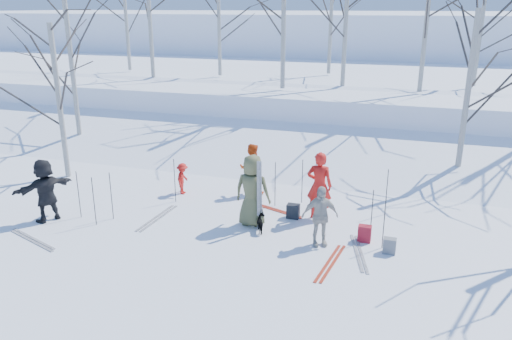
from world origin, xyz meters
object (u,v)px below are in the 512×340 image
(backpack_dark, at_px, (293,211))
(skier_grey_west, at_px, (45,190))
(dog, at_px, (262,224))
(skier_cream_east, at_px, (320,216))
(backpack_grey, at_px, (389,246))
(skier_redor_behind, at_px, (252,169))
(backpack_red, at_px, (365,234))
(skier_red_seated, at_px, (183,179))
(skier_red_north, at_px, (319,186))
(skier_olive_center, at_px, (252,191))

(backpack_dark, bearing_deg, skier_grey_west, -161.01)
(dog, bearing_deg, skier_cream_east, 143.00)
(skier_grey_west, relative_size, backpack_grey, 4.59)
(skier_redor_behind, bearing_deg, backpack_red, 143.23)
(skier_red_seated, relative_size, skier_grey_west, 0.56)
(skier_redor_behind, distance_m, skier_cream_east, 3.91)
(skier_red_north, xyz_separation_m, skier_redor_behind, (-2.34, 1.25, -0.15))
(backpack_dark, bearing_deg, dog, -117.05)
(skier_red_seated, xyz_separation_m, skier_grey_west, (-2.61, -2.97, 0.38))
(dog, bearing_deg, skier_olive_center, -69.91)
(skier_olive_center, bearing_deg, backpack_grey, 171.67)
(skier_cream_east, relative_size, backpack_red, 3.62)
(skier_red_north, bearing_deg, backpack_red, 141.63)
(skier_redor_behind, xyz_separation_m, backpack_dark, (1.69, -1.47, -0.60))
(skier_olive_center, bearing_deg, backpack_red, 178.49)
(skier_grey_west, relative_size, backpack_dark, 4.36)
(skier_red_north, xyz_separation_m, skier_grey_west, (-6.98, -2.39, -0.08))
(skier_red_seated, relative_size, backpack_dark, 2.46)
(skier_grey_west, height_order, backpack_dark, skier_grey_west)
(skier_grey_west, bearing_deg, backpack_dark, 135.83)
(backpack_red, height_order, backpack_grey, backpack_red)
(skier_red_north, bearing_deg, skier_olive_center, 31.49)
(skier_grey_west, height_order, dog, skier_grey_west)
(backpack_dark, bearing_deg, backpack_grey, -26.23)
(skier_red_seated, bearing_deg, skier_cream_east, -121.08)
(skier_red_seated, relative_size, skier_cream_east, 0.65)
(skier_grey_west, bearing_deg, skier_redor_behind, 154.99)
(skier_red_north, distance_m, backpack_grey, 2.63)
(skier_redor_behind, relative_size, skier_cream_east, 1.05)
(skier_olive_center, height_order, skier_red_seated, skier_olive_center)
(skier_cream_east, bearing_deg, dog, 146.13)
(skier_red_north, height_order, dog, skier_red_north)
(skier_redor_behind, height_order, backpack_dark, skier_redor_behind)
(skier_cream_east, bearing_deg, skier_redor_behind, 109.47)
(skier_cream_east, height_order, backpack_grey, skier_cream_east)
(backpack_dark, bearing_deg, backpack_red, -22.95)
(dog, height_order, backpack_dark, dog)
(skier_red_north, bearing_deg, skier_red_seated, -7.80)
(backpack_grey, bearing_deg, skier_grey_west, -174.50)
(skier_redor_behind, bearing_deg, skier_olive_center, 104.01)
(dog, bearing_deg, skier_red_seated, -57.92)
(skier_olive_center, relative_size, dog, 3.60)
(backpack_grey, bearing_deg, skier_red_seated, 161.74)
(skier_olive_center, distance_m, skier_redor_behind, 2.36)
(skier_olive_center, xyz_separation_m, backpack_dark, (0.93, 0.77, -0.77))
(skier_olive_center, relative_size, skier_grey_west, 1.12)
(skier_olive_center, height_order, skier_red_north, skier_olive_center)
(skier_cream_east, xyz_separation_m, backpack_dark, (-0.99, 1.39, -0.56))
(skier_grey_west, bearing_deg, skier_red_north, 135.76)
(skier_grey_west, distance_m, dog, 5.89)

